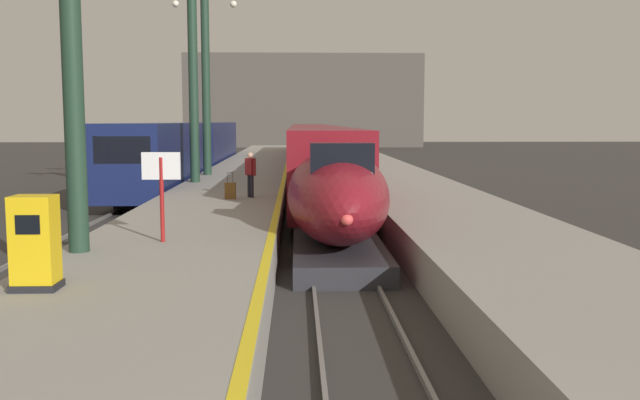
{
  "coord_description": "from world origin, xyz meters",
  "views": [
    {
      "loc": [
        -1.14,
        -4.44,
        3.88
      ],
      "look_at": [
        -0.51,
        14.14,
        1.8
      ],
      "focal_mm": 39.43,
      "sensor_mm": 36.0,
      "label": 1
    }
  ],
  "objects_px": {
    "station_column_distant": "(206,63)",
    "departure_info_board": "(161,178)",
    "station_column_far": "(193,59)",
    "ticket_machine_yellow": "(35,246)",
    "highspeed_train_main": "(315,153)",
    "rolling_suitcase": "(230,191)",
    "regional_train_adjacent": "(190,148)",
    "passenger_near_edge": "(250,171)"
  },
  "relations": [
    {
      "from": "regional_train_adjacent",
      "to": "station_column_far",
      "type": "relative_size",
      "value": 3.85
    },
    {
      "from": "station_column_distant",
      "to": "departure_info_board",
      "type": "relative_size",
      "value": 4.66
    },
    {
      "from": "passenger_near_edge",
      "to": "station_column_distant",
      "type": "bearing_deg",
      "value": 104.94
    },
    {
      "from": "station_column_far",
      "to": "passenger_near_edge",
      "type": "bearing_deg",
      "value": -65.89
    },
    {
      "from": "regional_train_adjacent",
      "to": "passenger_near_edge",
      "type": "distance_m",
      "value": 20.82
    },
    {
      "from": "passenger_near_edge",
      "to": "highspeed_train_main",
      "type": "bearing_deg",
      "value": 80.67
    },
    {
      "from": "rolling_suitcase",
      "to": "departure_info_board",
      "type": "bearing_deg",
      "value": -94.52
    },
    {
      "from": "station_column_distant",
      "to": "rolling_suitcase",
      "type": "height_order",
      "value": "station_column_distant"
    },
    {
      "from": "departure_info_board",
      "to": "highspeed_train_main",
      "type": "bearing_deg",
      "value": 80.99
    },
    {
      "from": "rolling_suitcase",
      "to": "station_column_distant",
      "type": "bearing_deg",
      "value": 101.07
    },
    {
      "from": "regional_train_adjacent",
      "to": "passenger_near_edge",
      "type": "xyz_separation_m",
      "value": [
        5.24,
        -20.15,
        -0.09
      ]
    },
    {
      "from": "highspeed_train_main",
      "to": "departure_info_board",
      "type": "height_order",
      "value": "highspeed_train_main"
    },
    {
      "from": "station_column_distant",
      "to": "ticket_machine_yellow",
      "type": "relative_size",
      "value": 6.17
    },
    {
      "from": "regional_train_adjacent",
      "to": "passenger_near_edge",
      "type": "height_order",
      "value": "regional_train_adjacent"
    },
    {
      "from": "station_column_distant",
      "to": "rolling_suitcase",
      "type": "bearing_deg",
      "value": -78.93
    },
    {
      "from": "regional_train_adjacent",
      "to": "passenger_near_edge",
      "type": "relative_size",
      "value": 21.66
    },
    {
      "from": "rolling_suitcase",
      "to": "departure_info_board",
      "type": "distance_m",
      "value": 9.35
    },
    {
      "from": "regional_train_adjacent",
      "to": "rolling_suitcase",
      "type": "distance_m",
      "value": 21.14
    },
    {
      "from": "station_column_distant",
      "to": "station_column_far",
      "type": "bearing_deg",
      "value": -90.0
    },
    {
      "from": "station_column_far",
      "to": "station_column_distant",
      "type": "height_order",
      "value": "station_column_distant"
    },
    {
      "from": "station_column_far",
      "to": "station_column_distant",
      "type": "distance_m",
      "value": 4.6
    },
    {
      "from": "highspeed_train_main",
      "to": "station_column_far",
      "type": "xyz_separation_m",
      "value": [
        -5.9,
        -10.64,
        4.8
      ]
    },
    {
      "from": "highspeed_train_main",
      "to": "rolling_suitcase",
      "type": "xyz_separation_m",
      "value": [
        -3.58,
        -17.92,
        -0.6
      ]
    },
    {
      "from": "station_column_distant",
      "to": "ticket_machine_yellow",
      "type": "bearing_deg",
      "value": -89.22
    },
    {
      "from": "rolling_suitcase",
      "to": "departure_info_board",
      "type": "height_order",
      "value": "departure_info_board"
    },
    {
      "from": "passenger_near_edge",
      "to": "departure_info_board",
      "type": "distance_m",
      "value": 9.85
    },
    {
      "from": "highspeed_train_main",
      "to": "departure_info_board",
      "type": "xyz_separation_m",
      "value": [
        -4.31,
        -27.16,
        0.61
      ]
    },
    {
      "from": "station_column_far",
      "to": "ticket_machine_yellow",
      "type": "bearing_deg",
      "value": -89.06
    },
    {
      "from": "highspeed_train_main",
      "to": "station_column_distant",
      "type": "distance_m",
      "value": 9.81
    },
    {
      "from": "highspeed_train_main",
      "to": "regional_train_adjacent",
      "type": "xyz_separation_m",
      "value": [
        -8.1,
        2.72,
        0.18
      ]
    },
    {
      "from": "regional_train_adjacent",
      "to": "station_column_distant",
      "type": "relative_size",
      "value": 3.71
    },
    {
      "from": "regional_train_adjacent",
      "to": "ticket_machine_yellow",
      "type": "bearing_deg",
      "value": -85.78
    },
    {
      "from": "station_column_distant",
      "to": "passenger_near_edge",
      "type": "bearing_deg",
      "value": -75.06
    },
    {
      "from": "rolling_suitcase",
      "to": "ticket_machine_yellow",
      "type": "relative_size",
      "value": 0.61
    },
    {
      "from": "ticket_machine_yellow",
      "to": "highspeed_train_main",
      "type": "bearing_deg",
      "value": 80.12
    },
    {
      "from": "station_column_distant",
      "to": "ticket_machine_yellow",
      "type": "distance_m",
      "value": 26.33
    },
    {
      "from": "ticket_machine_yellow",
      "to": "station_column_distant",
      "type": "bearing_deg",
      "value": 90.78
    },
    {
      "from": "regional_train_adjacent",
      "to": "station_column_far",
      "type": "xyz_separation_m",
      "value": [
        2.2,
        -13.36,
        4.62
      ]
    },
    {
      "from": "regional_train_adjacent",
      "to": "rolling_suitcase",
      "type": "xyz_separation_m",
      "value": [
        4.52,
        -20.64,
        -0.77
      ]
    },
    {
      "from": "regional_train_adjacent",
      "to": "ticket_machine_yellow",
      "type": "xyz_separation_m",
      "value": [
        2.55,
        -34.58,
        -0.34
      ]
    },
    {
      "from": "station_column_distant",
      "to": "ticket_machine_yellow",
      "type": "height_order",
      "value": "station_column_distant"
    },
    {
      "from": "station_column_far",
      "to": "departure_info_board",
      "type": "bearing_deg",
      "value": -84.5
    }
  ]
}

